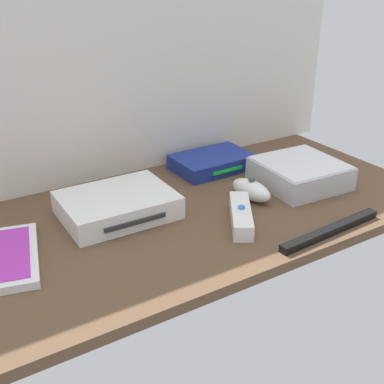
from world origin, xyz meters
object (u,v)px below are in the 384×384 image
Objects in this scene: sensor_bar at (331,230)px; remote_wand at (241,215)px; game_console at (117,205)px; mini_computer at (300,173)px; network_router at (212,162)px; remote_nunchuk at (251,190)px.

remote_wand is at bearing 130.42° from sensor_bar.
game_console is 1.18× the size of mini_computer.
mini_computer is 21.94cm from sensor_bar.
network_router reaches higher than sensor_bar.
remote_nunchuk is at bearing -16.04° from game_console.
remote_nunchuk is (26.34, -7.96, -0.16)cm from game_console.
game_console reaches higher than sensor_bar.
mini_computer is 0.99× the size of network_router.
network_router is 1.73× the size of remote_nunchuk.
network_router is 1.26× the size of remote_wand.
mini_computer is 13.64cm from remote_nunchuk.
remote_wand is at bearing -38.35° from game_console.
remote_nunchuk reaches higher than game_console.
mini_computer is (39.96, -7.66, 0.44)cm from game_console.
game_console is at bearing 155.80° from remote_nunchuk.
remote_wand is at bearing -161.19° from mini_computer.
mini_computer is at bearing -6.13° from remote_nunchuk.
remote_nunchuk is at bearing 74.66° from remote_wand.
game_console is 40.69cm from mini_computer.
game_console is 1.17× the size of network_router.
remote_nunchuk is at bearing -98.08° from network_router.
game_console is 1.48× the size of remote_wand.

